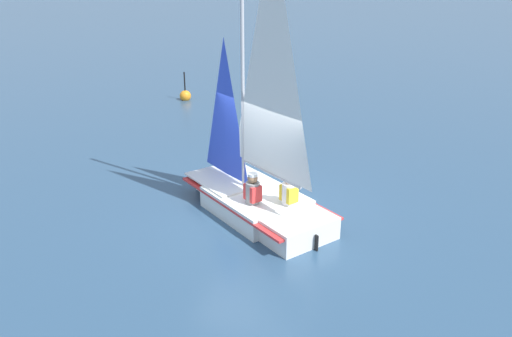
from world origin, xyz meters
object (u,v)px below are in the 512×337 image
Objects in this scene: sailboat_main at (257,181)px; sailor_helm at (253,197)px; sailor_crew at (289,197)px; buoy_marker at (185,96)px.

sailor_helm is at bearing 132.01° from sailboat_main.
sailor_crew is 11.97m from buoy_marker.
buoy_marker is (-6.89, 9.77, -0.45)m from sailor_crew.
sailboat_main is 5.27× the size of sailor_helm.
sailboat_main is 0.49m from sailor_helm.
sailor_helm is at bearing 50.81° from sailor_crew.
sailor_crew is at bearing -162.17° from sailboat_main.
sailboat_main is 11.31m from buoy_marker.
sailboat_main is 0.85m from sailor_crew.
sailor_helm is (0.04, -0.46, -0.16)m from sailboat_main.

